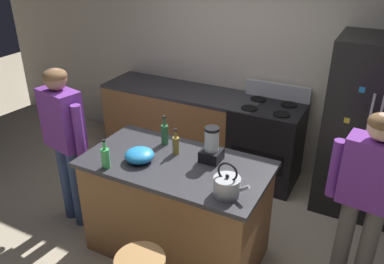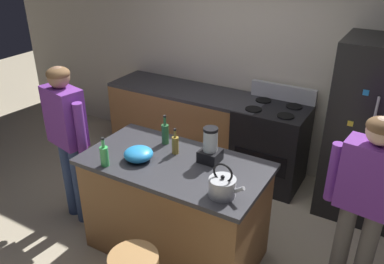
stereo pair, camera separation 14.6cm
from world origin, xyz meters
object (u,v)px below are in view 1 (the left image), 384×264
Objects in this scene: tea_kettle at (227,185)px; bottle_olive_oil at (165,134)px; kitchen_island at (176,208)px; stove_range at (266,143)px; bottle_vinegar at (176,145)px; blender_appliance at (212,147)px; person_by_sink_right at (367,192)px; bottle_soda at (105,157)px; mixing_bowl at (139,155)px; person_by_island_left at (64,134)px; refrigerator at (372,130)px.

bottle_olive_oil is at bearing 149.90° from tea_kettle.
stove_range is at bearing 77.64° from kitchen_island.
tea_kettle reaches higher than bottle_vinegar.
blender_appliance reaches higher than stove_range.
tea_kettle is (0.63, -0.36, -0.01)m from bottle_vinegar.
bottle_soda is (-1.93, -0.59, 0.08)m from person_by_sink_right.
stove_range is at bearing 66.83° from bottle_soda.
stove_range is 1.48m from blender_appliance.
stove_range is 1.84m from tea_kettle.
mixing_bowl is at bearing -129.23° from bottle_vinegar.
mixing_bowl is at bearing -156.27° from kitchen_island.
person_by_island_left reaches higher than person_by_sink_right.
mixing_bowl is (-1.75, -0.38, 0.04)m from person_by_sink_right.
bottle_vinegar is at bearing -137.12° from refrigerator.
tea_kettle is at bearing -30.10° from bottle_olive_oil.
stove_range is at bearing 69.67° from mixing_bowl.
tea_kettle is (0.31, -0.39, -0.05)m from blender_appliance.
bottle_olive_oil is (0.21, 0.57, 0.01)m from bottle_soda.
bottle_olive_oil reaches higher than tea_kettle.
bottle_soda reaches higher than bottle_vinegar.
bottle_olive_oil is 1.17× the size of bottle_vinegar.
refrigerator is 1.13× the size of person_by_island_left.
tea_kettle is at bearing -7.03° from mixing_bowl.
person_by_island_left is at bearing 177.85° from mixing_bowl.
kitchen_island is at bearing -133.11° from refrigerator.
stove_range is 4.55× the size of mixing_bowl.
refrigerator is at bearing 93.13° from person_by_sink_right.
refrigerator reaches higher than bottle_olive_oil.
bottle_vinegar is at bearing 117.83° from kitchen_island.
kitchen_island is 1.25m from person_by_island_left.
refrigerator is at bearing 46.89° from kitchen_island.
refrigerator is at bearing 37.30° from bottle_olive_oil.
bottle_soda is at bearing -110.43° from bottle_olive_oil.
refrigerator is 7.14× the size of bottle_soda.
blender_appliance is at bearing 28.54° from mixing_bowl.
person_by_island_left reaches higher than mixing_bowl.
tea_kettle reaches higher than mixing_bowl.
stove_range reaches higher than mixing_bowl.
bottle_vinegar is 0.33m from mixing_bowl.
bottle_olive_oil is at bearing 171.29° from blender_appliance.
stove_range is at bearing 131.91° from person_by_sink_right.
kitchen_island is 1.39× the size of stove_range.
person_by_island_left is at bearing -172.48° from person_by_sink_right.
person_by_island_left is 0.96m from bottle_olive_oil.
bottle_vinegar is (-0.32, -0.03, -0.04)m from blender_appliance.
mixing_bowl is at bearing 172.97° from tea_kettle.
bottle_vinegar is at bearing -173.88° from blender_appliance.
blender_appliance is at bearing 33.34° from kitchen_island.
stove_range is at bearing 73.85° from bottle_vinegar.
bottle_olive_oil reaches higher than stove_range.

